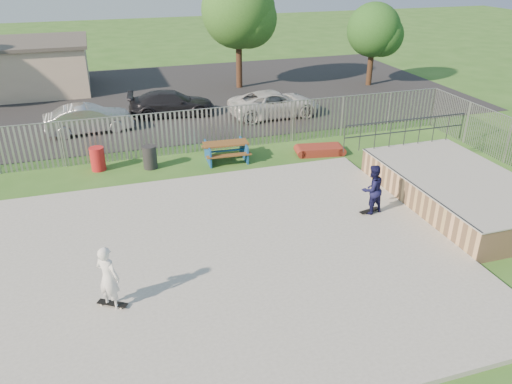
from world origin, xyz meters
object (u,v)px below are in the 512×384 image
object	(u,v)px
car_white	(275,104)
skater_navy	(372,189)
picnic_table	(226,151)
funbox	(320,150)
car_silver	(89,119)
tree_right	(374,30)
trash_bin_red	(98,159)
skater_white	(108,277)
trash_bin_grey	(150,157)
tree_mid	(238,11)
car_dark	(172,103)

from	to	relation	value
car_white	skater_navy	distance (m)	11.91
picnic_table	funbox	distance (m)	4.29
car_silver	tree_right	size ratio (longest dim) A/B	0.79
funbox	tree_right	world-z (taller)	tree_right
trash_bin_red	skater_white	world-z (taller)	skater_white
trash_bin_red	trash_bin_grey	bearing A→B (deg)	-12.15
trash_bin_grey	tree_mid	distance (m)	14.85
trash_bin_grey	car_silver	bearing A→B (deg)	113.11
skater_white	tree_right	bearing A→B (deg)	-91.28
trash_bin_red	car_dark	bearing A→B (deg)	58.16
trash_bin_red	car_white	bearing A→B (deg)	26.82
car_white	tree_mid	size ratio (longest dim) A/B	0.70
picnic_table	trash_bin_red	xyz separation A→B (m)	(-5.39, 0.58, 0.08)
picnic_table	skater_white	size ratio (longest dim) A/B	1.14
funbox	trash_bin_grey	xyz separation A→B (m)	(-7.53, 0.68, 0.31)
tree_mid	car_dark	bearing A→B (deg)	-136.95
picnic_table	skater_navy	xyz separation A→B (m)	(3.49, -6.48, 0.61)
funbox	trash_bin_red	distance (m)	9.71
funbox	skater_navy	world-z (taller)	skater_navy
picnic_table	skater_navy	distance (m)	7.38
trash_bin_grey	car_silver	size ratio (longest dim) A/B	0.23
tree_right	skater_white	size ratio (longest dim) A/B	3.07
trash_bin_red	tree_right	bearing A→B (deg)	28.00
skater_white	car_silver	bearing A→B (deg)	-46.79
funbox	car_dark	world-z (taller)	car_dark
funbox	tree_right	distance (m)	14.11
skater_white	car_white	bearing A→B (deg)	-81.48
car_dark	skater_white	size ratio (longest dim) A/B	2.67
car_silver	skater_white	distance (m)	14.69
car_dark	skater_white	world-z (taller)	skater_white
trash_bin_red	skater_white	xyz separation A→B (m)	(0.06, -9.57, 0.53)
car_white	skater_white	world-z (taller)	skater_white
skater_white	trash_bin_grey	bearing A→B (deg)	-60.74
car_silver	skater_white	bearing A→B (deg)	175.36
trash_bin_grey	tree_right	size ratio (longest dim) A/B	0.18
tree_mid	tree_right	bearing A→B (deg)	-13.38
trash_bin_red	car_silver	size ratio (longest dim) A/B	0.23
picnic_table	skater_white	xyz separation A→B (m)	(-5.34, -9.00, 0.61)
funbox	car_dark	size ratio (longest dim) A/B	0.42
tree_mid	skater_white	size ratio (longest dim) A/B	4.12
funbox	trash_bin_grey	bearing A→B (deg)	-176.15
car_silver	tree_right	xyz separation A→B (m)	(18.36, 4.51, 2.90)
skater_white	skater_navy	bearing A→B (deg)	-122.12
skater_navy	trash_bin_red	bearing A→B (deg)	-50.58
car_white	skater_white	xyz separation A→B (m)	(-9.51, -14.41, 0.31)
picnic_table	tree_mid	size ratio (longest dim) A/B	0.28
funbox	skater_white	xyz separation A→B (m)	(-9.58, -8.43, 0.84)
tree_right	skater_white	world-z (taller)	tree_right
trash_bin_red	car_white	distance (m)	10.72
tree_mid	skater_navy	bearing A→B (deg)	-91.82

